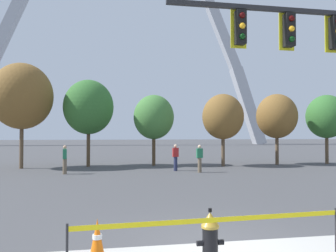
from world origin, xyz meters
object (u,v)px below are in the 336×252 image
object	(u,v)px
pedestrian_walking_left	(200,158)
traffic_cone_by_hydrant	(97,240)
pedestrian_standing_center	(176,157)
pedestrian_walking_right	(65,159)
monument_arch	(122,36)
fire_hydrant	(210,240)

from	to	relation	value
pedestrian_walking_left	traffic_cone_by_hydrant	bearing A→B (deg)	-112.90
pedestrian_standing_center	pedestrian_walking_left	bearing A→B (deg)	-41.59
pedestrian_walking_left	pedestrian_standing_center	world-z (taller)	same
pedestrian_standing_center	pedestrian_walking_right	world-z (taller)	same
pedestrian_walking_left	pedestrian_walking_right	bearing A→B (deg)	176.20
monument_arch	pedestrian_walking_left	world-z (taller)	monument_arch
monument_arch	pedestrian_walking_left	xyz separation A→B (m)	(2.94, -48.42, -21.10)
traffic_cone_by_hydrant	pedestrian_standing_center	world-z (taller)	pedestrian_standing_center
traffic_cone_by_hydrant	monument_arch	bearing A→B (deg)	87.79
fire_hydrant	pedestrian_walking_right	world-z (taller)	pedestrian_walking_right
fire_hydrant	pedestrian_standing_center	size ratio (longest dim) A/B	0.62
traffic_cone_by_hydrant	pedestrian_standing_center	distance (m)	14.20
pedestrian_walking_left	pedestrian_walking_right	world-z (taller)	same
pedestrian_standing_center	fire_hydrant	bearing A→B (deg)	-98.88
traffic_cone_by_hydrant	pedestrian_standing_center	bearing A→B (deg)	73.27
monument_arch	pedestrian_walking_right	size ratio (longest dim) A/B	38.58
monument_arch	pedestrian_walking_right	xyz separation A→B (m)	(-4.61, -47.92, -21.10)
traffic_cone_by_hydrant	pedestrian_walking_right	size ratio (longest dim) A/B	0.46
monument_arch	pedestrian_standing_center	xyz separation A→B (m)	(1.73, -47.35, -21.10)
pedestrian_walking_left	pedestrian_walking_right	xyz separation A→B (m)	(-7.55, 0.50, 0.00)
traffic_cone_by_hydrant	monument_arch	distance (m)	64.69
traffic_cone_by_hydrant	pedestrian_walking_right	distance (m)	13.22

